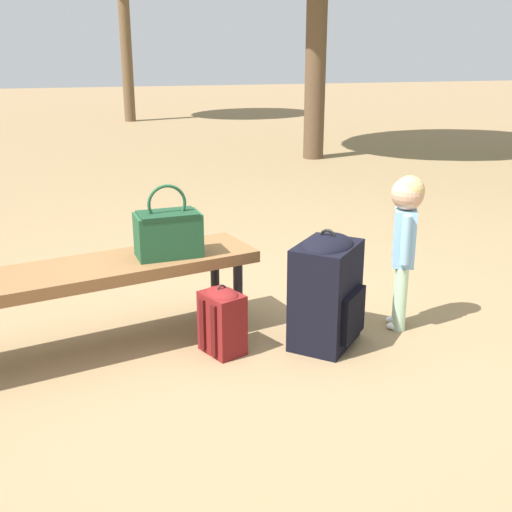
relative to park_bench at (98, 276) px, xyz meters
name	(u,v)px	position (x,y,z in m)	size (l,w,h in m)	color
ground_plane	(250,342)	(0.74, -0.11, -0.39)	(40.00, 40.00, 0.00)	#8C704C
park_bench	(98,276)	(0.00, 0.00, 0.00)	(1.65, 0.80, 0.45)	brown
handbag	(168,232)	(0.36, 0.05, 0.18)	(0.34, 0.21, 0.37)	#1E4C2D
child_standing	(405,229)	(1.57, -0.12, 0.16)	(0.17, 0.21, 0.84)	#B2D8B2
backpack_large	(326,288)	(1.11, -0.21, -0.09)	(0.44, 0.45, 0.61)	black
backpack_small	(222,319)	(0.58, -0.18, -0.21)	(0.24, 0.26, 0.36)	maroon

